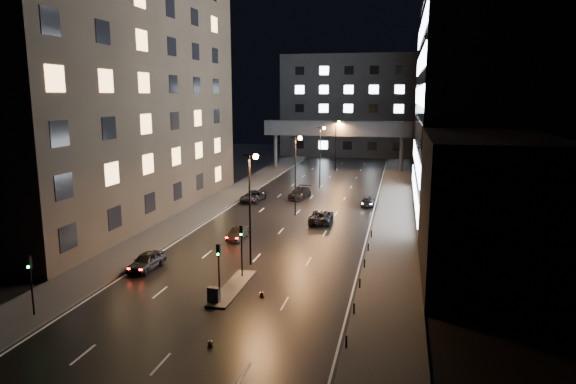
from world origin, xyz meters
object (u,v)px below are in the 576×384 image
(car_away_b, at_px, (238,233))
(utility_cabinet, at_px, (214,295))
(car_toward_b, at_px, (368,201))
(car_toward_a, at_px, (321,216))
(car_away_d, at_px, (300,193))
(car_away_c, at_px, (253,196))
(car_away_a, at_px, (146,261))

(car_away_b, distance_m, utility_cabinet, 17.22)
(car_away_b, distance_m, car_toward_b, 23.53)
(car_toward_a, bearing_deg, car_away_b, 49.24)
(car_toward_a, bearing_deg, utility_cabinet, 80.18)
(car_away_d, bearing_deg, car_away_c, -140.46)
(car_away_b, xyz_separation_m, car_toward_a, (7.55, 9.13, 0.13))
(car_toward_b, bearing_deg, utility_cabinet, 74.89)
(car_away_d, bearing_deg, utility_cabinet, -80.35)
(car_away_d, relative_size, car_toward_b, 1.23)
(car_toward_b, relative_size, utility_cabinet, 4.10)
(car_away_a, bearing_deg, car_away_b, 69.84)
(car_away_a, distance_m, car_toward_b, 35.47)
(car_away_c, relative_size, utility_cabinet, 4.91)
(car_away_a, height_order, car_away_d, car_away_d)
(car_toward_a, bearing_deg, car_away_a, 57.04)
(car_away_c, bearing_deg, utility_cabinet, -73.25)
(car_away_b, xyz_separation_m, utility_cabinet, (3.60, -16.84, 0.06))
(car_away_b, height_order, car_toward_b, car_toward_b)
(car_toward_b, bearing_deg, car_away_d, -19.26)
(car_away_d, height_order, car_toward_b, car_away_d)
(car_away_c, xyz_separation_m, utility_cabinet, (7.65, -36.25, -0.05))
(utility_cabinet, bearing_deg, car_toward_a, 87.08)
(car_toward_b, distance_m, utility_cabinet, 37.87)
(car_toward_a, bearing_deg, car_toward_b, -115.31)
(car_away_a, bearing_deg, car_toward_b, 64.71)
(car_away_b, xyz_separation_m, car_toward_b, (12.41, 19.99, 0.02))
(car_away_a, distance_m, car_away_d, 34.93)
(car_away_a, bearing_deg, car_away_c, 92.32)
(car_away_c, height_order, car_toward_b, car_away_c)
(car_away_c, xyz_separation_m, car_away_d, (6.16, 3.85, 0.06))
(car_away_d, bearing_deg, car_toward_b, -10.09)
(car_away_c, distance_m, car_toward_b, 16.47)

